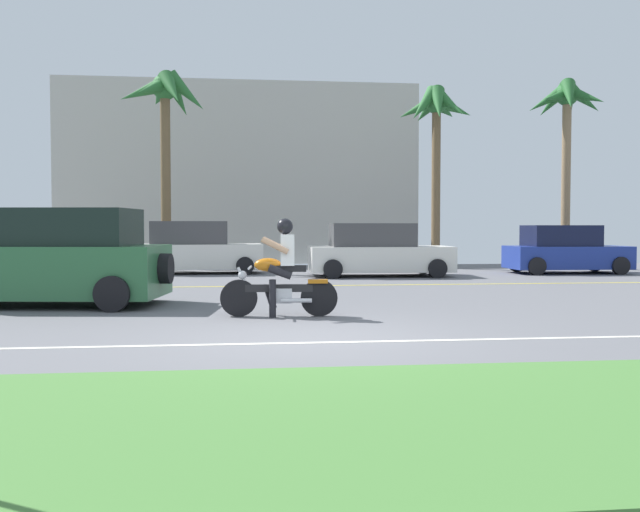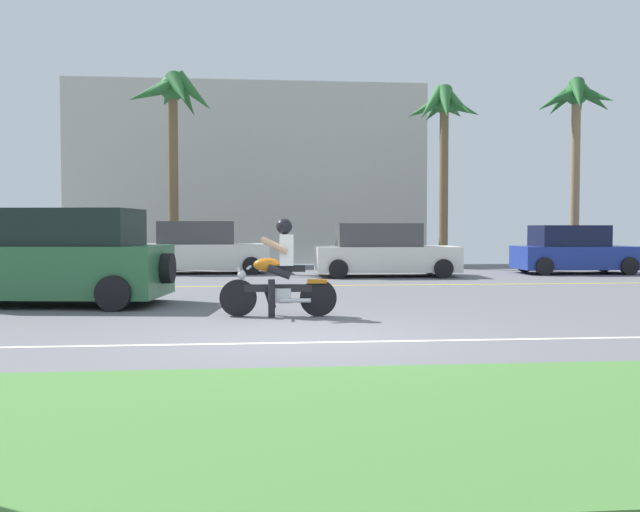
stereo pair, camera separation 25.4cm
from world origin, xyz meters
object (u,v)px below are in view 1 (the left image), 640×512
parked_car_1 (195,249)px  parked_car_3 (565,251)px  suv_nearby (46,258)px  palm_tree_0 (165,105)px  motorcyclist (280,275)px  palm_tree_2 (436,118)px  parked_car_2 (378,252)px  palm_tree_1 (566,111)px  motorcyclist_distant (72,263)px  parked_car_0 (52,253)px

parked_car_1 → parked_car_3: size_ratio=1.10×
suv_nearby → palm_tree_0: bearing=83.4°
motorcyclist → parked_car_1: 11.31m
parked_car_3 → palm_tree_2: size_ratio=0.58×
parked_car_2 → palm_tree_2: palm_tree_2 is taller
motorcyclist → palm_tree_1: 17.36m
palm_tree_1 → parked_car_2: bearing=-156.5°
parked_car_1 → palm_tree_0: palm_tree_0 is taller
palm_tree_0 → parked_car_2: bearing=-27.0°
palm_tree_0 → palm_tree_2: palm_tree_0 is taller
parked_car_1 → parked_car_2: parked_car_1 is taller
suv_nearby → parked_car_1: size_ratio=1.14×
motorcyclist → parked_car_1: (-2.06, 11.12, 0.08)m
motorcyclist_distant → parked_car_1: bearing=54.0°
palm_tree_0 → motorcyclist_distant: palm_tree_0 is taller
motorcyclist → parked_car_0: 12.35m
suv_nearby → parked_car_1: bearing=76.0°
palm_tree_0 → palm_tree_1: size_ratio=1.00×
parked_car_1 → palm_tree_2: palm_tree_2 is taller
motorcyclist → motorcyclist_distant: (-4.98, 7.11, -0.12)m
palm_tree_1 → palm_tree_2: palm_tree_1 is taller
motorcyclist → motorcyclist_distant: motorcyclist is taller
palm_tree_1 → palm_tree_2: (-4.63, 0.53, -0.23)m
suv_nearby → parked_car_2: 10.54m
parked_car_3 → suv_nearby: bearing=-151.2°
parked_car_1 → palm_tree_1: (13.07, 1.36, 4.86)m
suv_nearby → parked_car_3: 16.07m
palm_tree_0 → motorcyclist_distant: bearing=-109.0°
parked_car_2 → parked_car_3: 6.31m
palm_tree_2 → palm_tree_0: bearing=-177.4°
motorcyclist → palm_tree_0: (-3.10, 12.58, 4.88)m
suv_nearby → parked_car_2: bearing=42.2°
parked_car_1 → palm_tree_1: 14.01m
palm_tree_0 → palm_tree_1: (14.11, -0.10, 0.05)m
palm_tree_2 → motorcyclist: bearing=-116.1°
motorcyclist_distant → palm_tree_1: bearing=18.5°
motorcyclist → parked_car_1: parked_car_1 is taller
suv_nearby → palm_tree_0: 11.50m
parked_car_0 → parked_car_2: size_ratio=0.85×
palm_tree_0 → palm_tree_2: 9.49m
parked_car_2 → palm_tree_0: (-6.60, 3.36, 4.83)m
motorcyclist_distant → palm_tree_0: bearing=71.0°
parked_car_2 → palm_tree_2: 6.66m
suv_nearby → parked_car_3: bearing=28.8°
parked_car_2 → palm_tree_0: palm_tree_0 is taller
parked_car_2 → motorcyclist_distant: bearing=-166.0°
parked_car_1 → motorcyclist: bearing=-79.5°
motorcyclist → palm_tree_0: size_ratio=0.29×
parked_car_1 → parked_car_2: bearing=-18.9°
suv_nearby → parked_car_2: suv_nearby is taller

